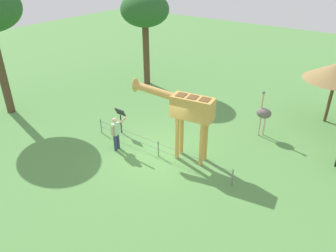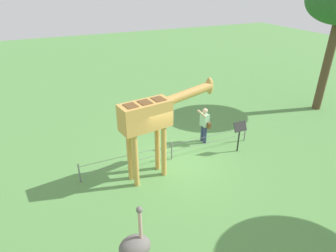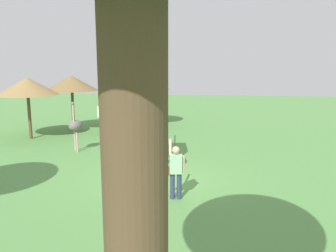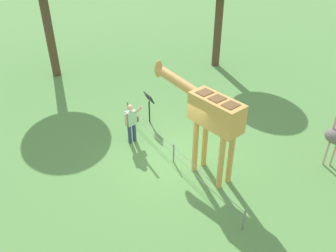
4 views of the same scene
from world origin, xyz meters
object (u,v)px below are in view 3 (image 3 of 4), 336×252
at_px(zebra, 110,114).
at_px(shade_hut_far, 145,83).
at_px(visitor, 175,169).
at_px(ostrich, 75,126).
at_px(info_sign, 126,175).
at_px(shade_hut_near, 72,83).
at_px(shade_hut_aside, 27,86).
at_px(giraffe, 150,109).

distance_m(zebra, shade_hut_far, 3.77).
height_order(visitor, shade_hut_far, shade_hut_far).
height_order(ostrich, info_sign, ostrich).
bearing_deg(shade_hut_near, shade_hut_far, 122.69).
bearing_deg(shade_hut_aside, visitor, 50.48).
relative_size(giraffe, ostrich, 1.64).
distance_m(visitor, shade_hut_near, 11.82).
bearing_deg(ostrich, info_sign, 33.91).
distance_m(visitor, info_sign, 1.51).
xyz_separation_m(shade_hut_near, shade_hut_far, (-2.41, 3.75, -0.11)).
distance_m(shade_hut_near, shade_hut_far, 4.46).
bearing_deg(giraffe, zebra, -149.68).
xyz_separation_m(visitor, zebra, (-8.50, -4.60, 0.26)).
bearing_deg(shade_hut_aside, ostrich, 57.16).
xyz_separation_m(visitor, ostrich, (-4.74, -5.01, 0.27)).
bearing_deg(giraffe, visitor, 24.27).
bearing_deg(info_sign, giraffe, -179.57).
bearing_deg(shade_hut_near, giraffe, 41.58).
xyz_separation_m(giraffe, shade_hut_near, (-6.53, -5.80, 0.49)).
relative_size(shade_hut_near, shade_hut_aside, 1.00).
bearing_deg(shade_hut_aside, shade_hut_near, 150.91).
bearing_deg(visitor, shade_hut_far, -164.28).
bearing_deg(zebra, ostrich, -6.12).
relative_size(ostrich, info_sign, 1.70).
bearing_deg(shade_hut_far, info_sign, 9.34).
height_order(giraffe, shade_hut_aside, giraffe).
bearing_deg(info_sign, visitor, 125.91).
height_order(shade_hut_near, shade_hut_aside, shade_hut_near).
xyz_separation_m(ostrich, shade_hut_near, (-4.58, -2.04, 1.56)).
bearing_deg(shade_hut_near, shade_hut_aside, -29.09).
xyz_separation_m(giraffe, shade_hut_far, (-8.94, -2.05, 0.38)).
xyz_separation_m(giraffe, zebra, (-5.73, -3.35, -1.09)).
distance_m(visitor, ostrich, 6.90).
xyz_separation_m(visitor, shade_hut_aside, (-6.92, -8.38, 1.81)).
bearing_deg(zebra, shade_hut_aside, -67.21).
distance_m(shade_hut_near, shade_hut_aside, 2.74).
distance_m(visitor, shade_hut_far, 12.30).
bearing_deg(shade_hut_far, shade_hut_aside, -46.63).
bearing_deg(shade_hut_far, giraffe, 12.89).
xyz_separation_m(visitor, shade_hut_near, (-9.31, -7.05, 1.83)).
distance_m(shade_hut_aside, info_sign, 10.73).
xyz_separation_m(shade_hut_far, info_sign, (12.61, 2.07, -1.68)).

